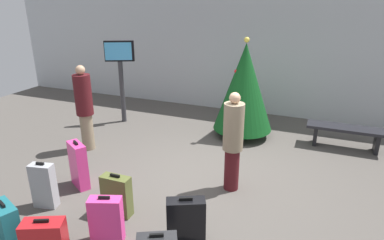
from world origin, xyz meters
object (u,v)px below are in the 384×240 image
Objects in this scene: suitcase_2 at (45,240)px; suitcase_7 at (186,219)px; holiday_tree at (244,87)px; traveller_1 at (84,106)px; suitcase_1 at (117,196)px; suitcase_6 at (106,220)px; flight_info_kiosk at (120,68)px; suitcase_0 at (7,226)px; traveller_0 at (233,140)px; suitcase_4 at (44,186)px; waiting_bench at (346,132)px; suitcase_3 at (79,165)px.

suitcase_2 is 1.78m from suitcase_7.
holiday_tree reaches higher than traveller_1.
holiday_tree is 3.89m from suitcase_1.
suitcase_7 is at bearing -31.04° from traveller_1.
holiday_tree is 3.47m from traveller_1.
suitcase_6 reaches higher than suitcase_1.
suitcase_0 is (1.20, -4.59, -1.09)m from flight_info_kiosk.
suitcase_7 is (2.08, 1.02, -0.02)m from suitcase_0.
holiday_tree is at bearing 79.64° from suitcase_6.
traveller_0 reaches higher than suitcase_2.
suitcase_7 is (1.47, 1.00, 0.03)m from suitcase_2.
traveller_0 is at bearing 31.89° from suitcase_4.
suitcase_1 is 0.89× the size of suitcase_4.
suitcase_4 is 1.22× the size of suitcase_7.
suitcase_4 reaches higher than suitcase_1.
suitcase_7 reaches higher than waiting_bench.
suitcase_6 is at bearing 25.95° from suitcase_0.
suitcase_1 reaches higher than suitcase_7.
flight_info_kiosk reaches higher than suitcase_7.
traveller_1 is 2.91× the size of suitcase_7.
waiting_bench is 5.45m from suitcase_3.
holiday_tree is 1.26× the size of traveller_1.
suitcase_2 reaches higher than waiting_bench.
suitcase_7 is (2.31, 0.15, -0.07)m from suitcase_4.
traveller_0 is at bearing 20.17° from suitcase_3.
waiting_bench is 2.33× the size of suitcase_6.
traveller_1 is at bearing 172.95° from traveller_0.
suitcase_0 is at bearing -129.78° from suitcase_1.
suitcase_3 is (-1.05, 0.44, 0.08)m from suitcase_1.
flight_info_kiosk is at bearing 148.58° from traveller_0.
traveller_0 is at bearing -126.15° from waiting_bench.
traveller_0 is 3.30m from traveller_1.
flight_info_kiosk is 4.78m from suitcase_6.
suitcase_0 is 1.27m from suitcase_6.
suitcase_4 is (-0.84, 0.86, 0.10)m from suitcase_2.
holiday_tree is 4.02× the size of suitcase_2.
holiday_tree is 3.46× the size of suitcase_0.
flight_info_kiosk is 1.23× the size of traveller_0.
traveller_0 is 2.29m from suitcase_6.
waiting_bench is at bearing 3.91° from flight_info_kiosk.
holiday_tree is 4.53m from suitcase_4.
suitcase_3 is at bearing 141.79° from suitcase_6.
suitcase_4 is at bearing 167.05° from suitcase_6.
suitcase_7 is at bearing -117.61° from waiting_bench.
suitcase_4 is (0.74, -1.98, -0.59)m from traveller_1.
suitcase_3 is 1.10× the size of suitcase_4.
suitcase_7 is (0.17, -3.76, -0.88)m from holiday_tree.
flight_info_kiosk reaches higher than suitcase_4.
suitcase_0 is 1.45m from suitcase_1.
suitcase_1 is at bearing -105.06° from holiday_tree.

